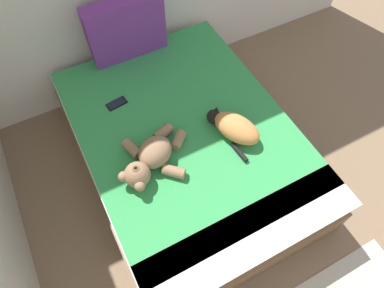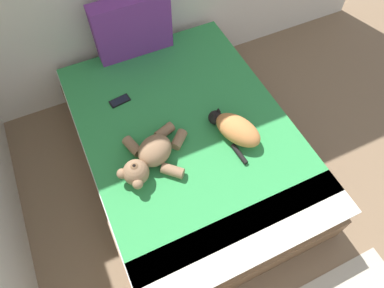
{
  "view_description": "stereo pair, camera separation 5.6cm",
  "coord_description": "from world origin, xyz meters",
  "px_view_note": "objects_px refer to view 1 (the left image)",
  "views": [
    {
      "loc": [
        0.69,
        1.89,
        2.43
      ],
      "look_at": [
        1.25,
        2.95,
        0.58
      ],
      "focal_mm": 32.16,
      "sensor_mm": 36.0,
      "label": 1
    },
    {
      "loc": [
        0.74,
        1.87,
        2.43
      ],
      "look_at": [
        1.25,
        2.95,
        0.58
      ],
      "focal_mm": 32.16,
      "sensor_mm": 36.0,
      "label": 2
    }
  ],
  "objects_px": {
    "patterned_cushion": "(126,29)",
    "teddy_bear": "(150,159)",
    "bed": "(187,148)",
    "cat": "(234,127)",
    "cell_phone": "(117,103)"
  },
  "relations": [
    {
      "from": "patterned_cushion",
      "to": "teddy_bear",
      "type": "xyz_separation_m",
      "value": [
        -0.28,
        -1.04,
        -0.16
      ]
    },
    {
      "from": "bed",
      "to": "teddy_bear",
      "type": "relative_size",
      "value": 3.72
    },
    {
      "from": "patterned_cushion",
      "to": "cat",
      "type": "xyz_separation_m",
      "value": [
        0.32,
        -1.07,
        -0.16
      ]
    },
    {
      "from": "bed",
      "to": "teddy_bear",
      "type": "height_order",
      "value": "teddy_bear"
    },
    {
      "from": "cat",
      "to": "bed",
      "type": "bearing_deg",
      "value": 147.05
    },
    {
      "from": "cat",
      "to": "cell_phone",
      "type": "distance_m",
      "value": 0.88
    },
    {
      "from": "bed",
      "to": "cat",
      "type": "xyz_separation_m",
      "value": [
        0.27,
        -0.18,
        0.31
      ]
    },
    {
      "from": "bed",
      "to": "patterned_cushion",
      "type": "relative_size",
      "value": 3.33
    },
    {
      "from": "cat",
      "to": "cell_phone",
      "type": "xyz_separation_m",
      "value": [
        -0.62,
        0.62,
        -0.07
      ]
    },
    {
      "from": "patterned_cushion",
      "to": "teddy_bear",
      "type": "relative_size",
      "value": 1.12
    },
    {
      "from": "patterned_cushion",
      "to": "cell_phone",
      "type": "bearing_deg",
      "value": -123.02
    },
    {
      "from": "patterned_cushion",
      "to": "teddy_bear",
      "type": "height_order",
      "value": "patterned_cushion"
    },
    {
      "from": "bed",
      "to": "patterned_cushion",
      "type": "bearing_deg",
      "value": 93.14
    },
    {
      "from": "patterned_cushion",
      "to": "cat",
      "type": "distance_m",
      "value": 1.13
    },
    {
      "from": "cat",
      "to": "teddy_bear",
      "type": "relative_size",
      "value": 0.83
    }
  ]
}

